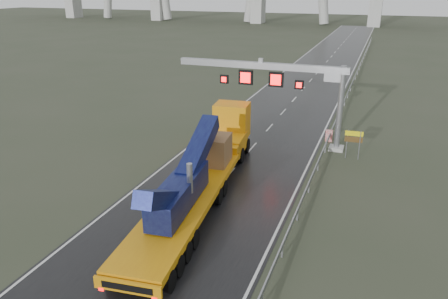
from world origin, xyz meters
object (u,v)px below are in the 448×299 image
at_px(heavy_haul_truck, 207,162).
at_px(sign_gantry, 284,81).
at_px(exit_sign_pair, 354,139).
at_px(striped_barrier, 329,136).

bearing_deg(heavy_haul_truck, sign_gantry, 69.20).
distance_m(sign_gantry, heavy_haul_truck, 11.60).
relative_size(sign_gantry, exit_sign_pair, 6.23).
xyz_separation_m(exit_sign_pair, striped_barrier, (-2.32, 3.61, -1.15)).
bearing_deg(sign_gantry, exit_sign_pair, -14.47).
relative_size(heavy_haul_truck, striped_barrier, 20.30).
bearing_deg(striped_barrier, heavy_haul_truck, -122.35).
xyz_separation_m(heavy_haul_truck, exit_sign_pair, (9.04, 9.02, -0.24)).
height_order(heavy_haul_truck, exit_sign_pair, heavy_haul_truck).
distance_m(sign_gantry, striped_barrier, 6.72).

